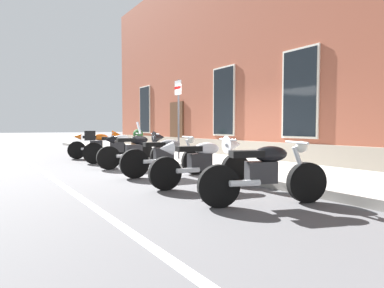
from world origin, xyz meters
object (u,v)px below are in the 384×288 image
Objects in this scene: motorcycle_silver_touring at (115,146)px; motorcycle_black_sport at (138,148)px; motorcycle_orange_sport at (100,143)px; parking_sign at (178,108)px; motorcycle_black_naked at (265,173)px; motorcycle_white_sport at (206,159)px; barrel_planter at (138,142)px; motorcycle_grey_naked at (166,156)px.

motorcycle_silver_touring is 1.54m from motorcycle_black_sport.
motorcycle_orange_sport is 3.60m from parking_sign.
parking_sign is at bearing 52.01° from motorcycle_silver_touring.
motorcycle_black_naked is at bearing -1.28° from motorcycle_orange_sport.
parking_sign reaches higher than motorcycle_silver_touring.
motorcycle_black_naked is (1.68, -0.14, -0.07)m from motorcycle_white_sport.
motorcycle_white_sport is 7.12m from barrel_planter.
motorcycle_black_naked reaches higher than motorcycle_grey_naked.
motorcycle_black_sport is 1.02× the size of motorcycle_white_sport.
motorcycle_black_naked is at bearing -2.73° from motorcycle_black_sport.
parking_sign is 3.45m from barrel_planter.
motorcycle_white_sport is (6.72, -0.05, -0.02)m from motorcycle_orange_sport.
motorcycle_white_sport is 1.10× the size of motorcycle_black_naked.
motorcycle_black_naked is at bearing -11.73° from barrel_planter.
motorcycle_black_sport is 3.83m from barrel_planter.
barrel_planter is (-3.51, 1.54, -0.01)m from motorcycle_black_sport.
motorcycle_orange_sport is at bearing -153.05° from parking_sign.
motorcycle_silver_touring is 2.59m from barrel_planter.
motorcycle_grey_naked is (3.35, 0.04, -0.08)m from motorcycle_silver_touring.
motorcycle_silver_touring is at bearing -2.49° from motorcycle_orange_sport.
motorcycle_orange_sport is 5.12m from motorcycle_grey_naked.
motorcycle_black_sport is 0.87× the size of parking_sign.
motorcycle_silver_touring is 6.64m from motorcycle_black_naked.
barrel_planter is at bearing 162.86° from motorcycle_grey_naked.
motorcycle_white_sport is 1.69m from motorcycle_black_naked.
motorcycle_grey_naked is at bearing 0.63° from motorcycle_silver_touring.
motorcycle_orange_sport is 0.93× the size of motorcycle_grey_naked.
motorcycle_black_naked is 0.78× the size of parking_sign.
motorcycle_white_sport is at bearing -0.37° from motorcycle_grey_naked.
parking_sign is at bearing 26.95° from motorcycle_orange_sport.
parking_sign is (-0.27, 1.49, 1.19)m from motorcycle_black_sport.
motorcycle_black_naked is (8.40, -0.19, -0.09)m from motorcycle_orange_sport.
motorcycle_grey_naked is 3.29m from motorcycle_black_naked.
motorcycle_silver_touring is (1.77, -0.08, -0.01)m from motorcycle_orange_sport.
motorcycle_silver_touring is at bearing -175.06° from motorcycle_black_sport.
motorcycle_grey_naked is 1.02× the size of motorcycle_white_sport.
motorcycle_black_sport reaches higher than motorcycle_grey_naked.
barrel_planter is (-0.20, 1.60, -0.01)m from motorcycle_orange_sport.
parking_sign is at bearing 156.67° from motorcycle_white_sport.
motorcycle_orange_sport is at bearing -82.78° from barrel_planter.
motorcycle_orange_sport is 6.72m from motorcycle_white_sport.
motorcycle_silver_touring reaches higher than motorcycle_black_sport.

